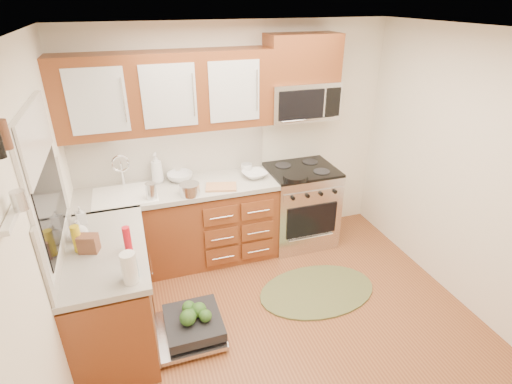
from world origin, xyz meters
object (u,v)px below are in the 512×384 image
object	(u,v)px
sink	(127,206)
skillet	(295,177)
rug	(317,291)
cup	(247,168)
dishwasher	(189,327)
upper_cabinets	(167,92)
range	(300,205)
bowl_a	(255,174)
microwave	(301,100)
paper_towel_roll	(129,268)
bowl_b	(180,177)
cutting_board	(221,187)
stock_pot	(190,189)

from	to	relation	value
sink	skillet	bearing A→B (deg)	-7.85
rug	cup	world-z (taller)	cup
dishwasher	upper_cabinets	bearing A→B (deg)	83.96
range	skillet	bearing A→B (deg)	-127.27
bowl_a	microwave	bearing A→B (deg)	12.17
sink	cup	xyz separation A→B (m)	(1.32, 0.16, 0.18)
dishwasher	paper_towel_roll	size ratio (longest dim) A/B	3.00
bowl_b	cutting_board	bearing A→B (deg)	-40.86
stock_pot	paper_towel_roll	xyz separation A→B (m)	(-0.62, -1.20, 0.06)
rug	stock_pot	xyz separation A→B (m)	(-1.10, 0.74, 0.97)
range	rug	bearing A→B (deg)	-102.38
sink	stock_pot	size ratio (longest dim) A/B	3.11
microwave	range	bearing A→B (deg)	-90.00
range	microwave	xyz separation A→B (m)	(0.00, 0.12, 1.23)
bowl_a	cup	world-z (taller)	cup
range	microwave	bearing A→B (deg)	90.00
sink	paper_towel_roll	world-z (taller)	paper_towel_roll
microwave	bowl_a	distance (m)	0.94
dishwasher	paper_towel_roll	xyz separation A→B (m)	(-0.39, -0.28, 0.94)
upper_cabinets	paper_towel_roll	xyz separation A→B (m)	(-0.52, -1.56, -0.83)
range	sink	xyz separation A→B (m)	(-1.93, -0.01, 0.33)
dishwasher	stock_pot	size ratio (longest dim) A/B	3.51
skillet	upper_cabinets	bearing A→B (deg)	161.99
dishwasher	bowl_b	world-z (taller)	bowl_b
range	microwave	distance (m)	1.23
cutting_board	cup	size ratio (longest dim) A/B	2.44
upper_cabinets	bowl_b	distance (m)	0.91
microwave	sink	distance (m)	2.13
rug	cup	bearing A→B (deg)	110.17
microwave	paper_towel_roll	size ratio (longest dim) A/B	3.26
dishwasher	skillet	xyz separation A→B (m)	(1.35, 0.88, 0.87)
sink	dishwasher	world-z (taller)	sink
paper_towel_roll	cup	world-z (taller)	paper_towel_roll
stock_pot	cutting_board	bearing A→B (deg)	9.74
cup	microwave	bearing A→B (deg)	-2.57
range	paper_towel_roll	distance (m)	2.46
microwave	rug	xyz separation A→B (m)	(-0.21, -1.07, -1.69)
upper_cabinets	cup	xyz separation A→B (m)	(0.79, 0.00, -0.90)
cutting_board	dishwasher	bearing A→B (deg)	-119.84
dishwasher	bowl_b	distance (m)	1.57
dishwasher	microwave	bearing A→B (deg)	39.07
upper_cabinets	rug	world-z (taller)	upper_cabinets
sink	bowl_a	bearing A→B (deg)	0.32
microwave	stock_pot	size ratio (longest dim) A/B	3.81
stock_pot	cutting_board	distance (m)	0.34
cutting_board	paper_towel_roll	size ratio (longest dim) A/B	1.34
microwave	bowl_a	size ratio (longest dim) A/B	2.92
cutting_board	cup	world-z (taller)	cup
rug	paper_towel_roll	size ratio (longest dim) A/B	5.17
range	upper_cabinets	bearing A→B (deg)	174.11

